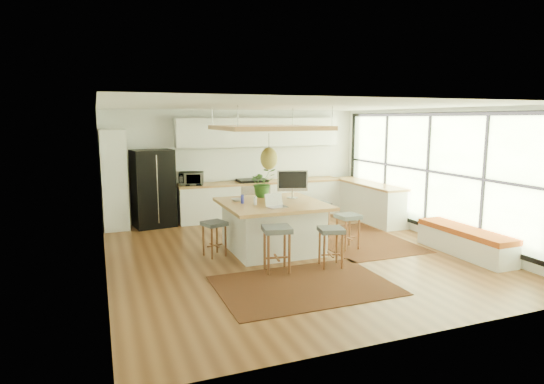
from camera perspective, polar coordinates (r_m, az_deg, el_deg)
name	(u,v)px	position (r m, az deg, el deg)	size (l,w,h in m)	color
floor	(292,254)	(8.54, 2.48, -7.74)	(7.00, 7.00, 0.00)	brown
ceiling	(293,106)	(8.17, 2.62, 10.70)	(7.00, 7.00, 0.00)	white
wall_back	(237,164)	(11.52, -4.45, 3.51)	(6.50, 6.50, 0.00)	white
wall_front	(419,223)	(5.28, 17.96, -3.67)	(6.50, 6.50, 0.00)	white
wall_left	(101,192)	(7.57, -20.63, -0.02)	(7.00, 7.00, 0.00)	white
wall_right	(436,174)	(9.99, 19.90, 2.12)	(7.00, 7.00, 0.00)	white
window_wall	(435,172)	(9.97, 19.79, 2.40)	(0.10, 6.20, 2.60)	black
pantry	(114,180)	(10.75, -19.17, 1.42)	(0.55, 0.60, 2.25)	silver
back_counter_base	(262,200)	(11.51, -1.31, -1.04)	(4.20, 0.60, 0.88)	silver
back_counter_top	(262,182)	(11.44, -1.32, 1.23)	(4.24, 0.64, 0.05)	#A46E3A
backsplash	(258,163)	(11.66, -1.83, 3.61)	(4.20, 0.02, 0.80)	white
upper_cabinets	(259,132)	(11.46, -1.58, 7.52)	(4.20, 0.34, 0.70)	silver
range	(252,199)	(11.42, -2.49, -0.82)	(0.76, 0.62, 1.00)	#A5A5AA
right_counter_base	(368,202)	(11.51, 11.94, -1.24)	(0.60, 2.50, 0.88)	silver
right_counter_top	(368,184)	(11.44, 12.02, 1.03)	(0.64, 2.54, 0.05)	#A46E3A
window_bench	(465,241)	(9.12, 23.03, -5.74)	(0.52, 2.00, 0.50)	silver
ceiling_panel	(269,142)	(8.44, -0.39, 6.24)	(1.86, 1.86, 0.80)	#A46E3A
rug_near	(304,285)	(6.99, 4.08, -11.59)	(2.60, 1.80, 0.01)	black
rug_right	(358,240)	(9.60, 10.76, -5.95)	(1.80, 2.60, 0.01)	black
fridge	(153,187)	(10.82, -14.70, 0.61)	(0.89, 0.70, 1.79)	black
island	(272,226)	(8.63, 0.05, -4.34)	(1.85, 1.85, 0.93)	#A46E3A
stool_near_left	(277,251)	(7.47, 0.61, -7.36)	(0.45, 0.45, 0.76)	#4B4F53
stool_near_right	(331,246)	(7.77, 7.39, -6.78)	(0.40, 0.40, 0.68)	#4B4F53
stool_right_front	(348,231)	(8.87, 9.48, -4.83)	(0.40, 0.40, 0.68)	#4B4F53
stool_right_back	(318,221)	(9.66, 5.75, -3.59)	(0.44, 0.44, 0.75)	#4B4F53
stool_left_side	(214,237)	(8.37, -7.24, -5.63)	(0.38, 0.38, 0.64)	#4B4F53
laptop	(277,201)	(8.01, 0.66, -1.12)	(0.35, 0.37, 0.26)	#A5A5AA
monitor	(292,185)	(8.93, 2.59, 0.85)	(0.61, 0.22, 0.57)	#A5A5AA
microwave	(191,177)	(10.93, -10.10, 1.86)	(0.57, 0.31, 0.38)	#A5A5AA
island_plant	(263,186)	(9.09, -1.17, 0.81)	(0.53, 0.58, 0.46)	#1E4C19
island_bowl	(237,200)	(8.65, -4.44, -1.01)	(0.21, 0.21, 0.05)	silver
island_bottle_0	(243,198)	(8.43, -3.68, -0.79)	(0.07, 0.07, 0.19)	#2B32AE
island_bottle_1	(255,200)	(8.24, -2.17, -1.01)	(0.07, 0.07, 0.19)	white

